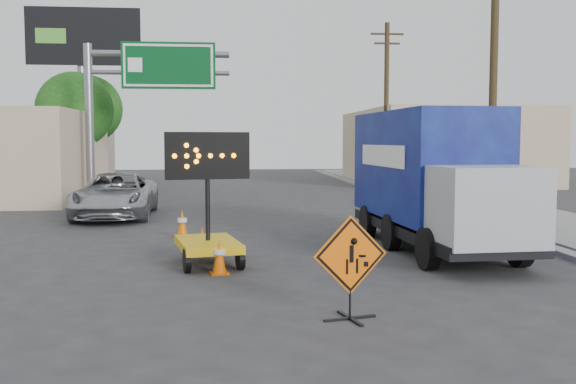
{
  "coord_description": "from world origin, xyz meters",
  "views": [
    {
      "loc": [
        -0.68,
        -10.31,
        2.69
      ],
      "look_at": [
        0.58,
        2.65,
        1.64
      ],
      "focal_mm": 40.0,
      "sensor_mm": 36.0,
      "label": 1
    }
  ],
  "objects": [
    {
      "name": "tree_left_far",
      "position": [
        -9.0,
        30.0,
        4.6
      ],
      "size": [
        4.1,
        4.1,
        6.66
      ],
      "color": "#3F311B",
      "rests_on": "ground"
    },
    {
      "name": "billboard",
      "position": [
        -8.35,
        25.87,
        7.35
      ],
      "size": [
        6.1,
        0.54,
        9.85
      ],
      "color": "slate",
      "rests_on": "ground"
    },
    {
      "name": "utility_pole_near",
      "position": [
        8.0,
        10.0,
        4.68
      ],
      "size": [
        1.8,
        0.26,
        9.0
      ],
      "color": "#3F311B",
      "rests_on": "ground"
    },
    {
      "name": "ground",
      "position": [
        0.0,
        0.0,
        0.0
      ],
      "size": [
        100.0,
        100.0,
        0.0
      ],
      "primitive_type": "plane",
      "color": "#2D2D30",
      "rests_on": "ground"
    },
    {
      "name": "curb_right",
      "position": [
        7.2,
        15.0,
        0.06
      ],
      "size": [
        0.4,
        60.0,
        0.12
      ],
      "primitive_type": "cube",
      "color": "gray",
      "rests_on": "ground"
    },
    {
      "name": "storefront_left_far",
      "position": [
        -15.0,
        34.0,
        2.2
      ],
      "size": [
        12.0,
        10.0,
        4.4
      ],
      "primitive_type": "cube",
      "color": "gray",
      "rests_on": "ground"
    },
    {
      "name": "box_truck",
      "position": [
        4.38,
        5.03,
        1.55
      ],
      "size": [
        2.59,
        7.29,
        3.42
      ],
      "rotation": [
        0.0,
        0.0,
        0.05
      ],
      "color": "black",
      "rests_on": "ground"
    },
    {
      "name": "building_right_far",
      "position": [
        13.0,
        30.0,
        2.3
      ],
      "size": [
        10.0,
        14.0,
        4.6
      ],
      "primitive_type": "cube",
      "color": "#C1AF8B",
      "rests_on": "ground"
    },
    {
      "name": "cone_b",
      "position": [
        -1.25,
        4.75,
        0.33
      ],
      "size": [
        0.45,
        0.45,
        0.67
      ],
      "rotation": [
        0.0,
        0.0,
        0.43
      ],
      "color": "#EC5F04",
      "rests_on": "ground"
    },
    {
      "name": "tree_left_near",
      "position": [
        -8.0,
        22.0,
        4.16
      ],
      "size": [
        3.71,
        3.71,
        6.03
      ],
      "color": "#3F311B",
      "rests_on": "ground"
    },
    {
      "name": "utility_pole_far",
      "position": [
        8.0,
        24.0,
        4.68
      ],
      "size": [
        1.8,
        0.26,
        9.0
      ],
      "color": "#3F311B",
      "rests_on": "ground"
    },
    {
      "name": "pickup_truck",
      "position": [
        -4.55,
        12.59,
        0.77
      ],
      "size": [
        2.67,
        5.6,
        1.54
      ],
      "primitive_type": "imported",
      "rotation": [
        0.0,
        0.0,
        0.02
      ],
      "color": "#AAACB1",
      "rests_on": "ground"
    },
    {
      "name": "cone_c",
      "position": [
        -1.89,
        7.39,
        0.4
      ],
      "size": [
        0.44,
        0.44,
        0.8
      ],
      "rotation": [
        0.0,
        0.0,
        -0.1
      ],
      "color": "#EC5F04",
      "rests_on": "ground"
    },
    {
      "name": "sidewalk_right",
      "position": [
        9.5,
        15.0,
        0.07
      ],
      "size": [
        4.0,
        60.0,
        0.15
      ],
      "primitive_type": "cube",
      "color": "gray",
      "rests_on": "ground"
    },
    {
      "name": "cone_a",
      "position": [
        -0.83,
        2.53,
        0.36
      ],
      "size": [
        0.43,
        0.43,
        0.72
      ],
      "rotation": [
        0.0,
        0.0,
        0.19
      ],
      "color": "#EC5F04",
      "rests_on": "ground"
    },
    {
      "name": "construction_sign",
      "position": [
        1.16,
        -0.98,
        0.84
      ],
      "size": [
        1.17,
        0.83,
        1.58
      ],
      "rotation": [
        0.0,
        0.0,
        0.24
      ],
      "color": "black",
      "rests_on": "ground"
    },
    {
      "name": "arrow_board",
      "position": [
        -1.08,
        3.5,
        0.64
      ],
      "size": [
        1.8,
        2.21,
        2.87
      ],
      "rotation": [
        0.0,
        0.0,
        0.2
      ],
      "color": "gold",
      "rests_on": "ground"
    },
    {
      "name": "highway_gantry",
      "position": [
        -4.43,
        17.96,
        5.07
      ],
      "size": [
        6.18,
        0.38,
        6.9
      ],
      "color": "slate",
      "rests_on": "ground"
    }
  ]
}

